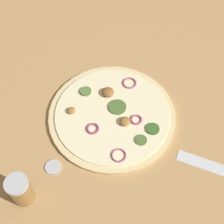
# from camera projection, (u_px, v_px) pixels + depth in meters

# --- Properties ---
(ground_plane) EXTENTS (3.00, 3.00, 0.00)m
(ground_plane) POSITION_uv_depth(u_px,v_px,m) (112.00, 116.00, 0.90)
(ground_plane) COLOR tan
(pizza) EXTENTS (0.36, 0.36, 0.03)m
(pizza) POSITION_uv_depth(u_px,v_px,m) (112.00, 114.00, 0.89)
(pizza) COLOR beige
(pizza) RESTS_ON ground_plane
(spice_jar) EXTENTS (0.05, 0.05, 0.09)m
(spice_jar) POSITION_uv_depth(u_px,v_px,m) (21.00, 190.00, 0.73)
(spice_jar) COLOR olive
(spice_jar) RESTS_ON ground_plane
(loose_cap) EXTENTS (0.04, 0.04, 0.01)m
(loose_cap) POSITION_uv_depth(u_px,v_px,m) (53.00, 167.00, 0.81)
(loose_cap) COLOR #B2B2B7
(loose_cap) RESTS_ON ground_plane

